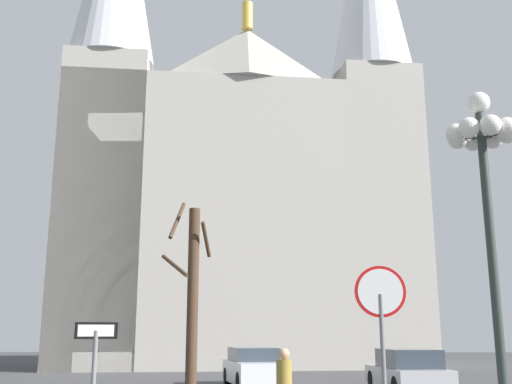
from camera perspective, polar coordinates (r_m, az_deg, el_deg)
The scene contains 8 objects.
cathedral at distance 39.54m, azimuth -1.41°, elevation 0.53°, with size 23.11×14.12×34.56m.
stop_sign at distance 11.00m, azimuth 11.68°, elevation -11.46°, with size 0.90×0.08×3.17m.
one_way_arrow_sign at distance 9.47m, azimuth -15.00°, elevation -16.52°, with size 0.61×0.16×2.16m.
street_lamp at distance 11.44m, azimuth 20.71°, elevation 1.14°, with size 1.28×1.28×6.28m.
bare_tree at distance 15.19m, azimuth -6.05°, elevation -10.49°, with size 1.24×1.41×5.35m.
parked_car_near_silver at distance 22.80m, azimuth 14.05°, elevation -16.05°, with size 2.30×4.56×1.45m.
parked_car_far_white at distance 24.36m, azimuth -0.23°, elevation -16.18°, with size 2.67×4.49×1.45m.
pedestrian_walking at distance 12.92m, azimuth 2.66°, elevation -17.39°, with size 0.32×0.32×1.71m.
Camera 1 is at (-0.18, -7.00, 2.01)m, focal length 42.63 mm.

